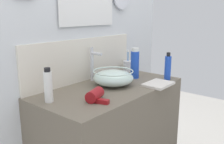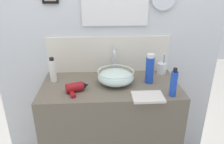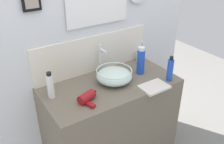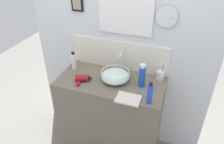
% 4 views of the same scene
% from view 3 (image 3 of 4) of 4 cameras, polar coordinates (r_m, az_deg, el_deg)
% --- Properties ---
extents(vanity_counter, '(1.03, 0.52, 0.94)m').
position_cam_3_polar(vanity_counter, '(2.17, -0.28, -13.43)').
color(vanity_counter, '#6B6051').
rests_on(vanity_counter, ground).
extents(back_panel, '(1.90, 0.10, 2.53)m').
position_cam_3_polar(back_panel, '(1.97, -5.00, 9.16)').
color(back_panel, silver).
rests_on(back_panel, ground).
extents(glass_bowl_sink, '(0.27, 0.27, 0.10)m').
position_cam_3_polar(glass_bowl_sink, '(1.89, 0.50, -0.83)').
color(glass_bowl_sink, silver).
rests_on(glass_bowl_sink, vanity_counter).
extents(faucet, '(0.02, 0.10, 0.24)m').
position_cam_3_polar(faucet, '(1.99, -2.50, 3.44)').
color(faucet, silver).
rests_on(faucet, vanity_counter).
extents(hair_drier, '(0.17, 0.16, 0.07)m').
position_cam_3_polar(hair_drier, '(1.70, -5.42, -5.64)').
color(hair_drier, maroon).
rests_on(hair_drier, vanity_counter).
extents(toothbrush_cup, '(0.08, 0.08, 0.18)m').
position_cam_3_polar(toothbrush_cup, '(2.23, 6.56, 3.54)').
color(toothbrush_cup, silver).
rests_on(toothbrush_cup, vanity_counter).
extents(lotion_bottle, '(0.05, 0.05, 0.19)m').
position_cam_3_polar(lotion_bottle, '(1.74, -13.90, -3.04)').
color(lotion_bottle, white).
rests_on(lotion_bottle, vanity_counter).
extents(shampoo_bottle, '(0.06, 0.06, 0.23)m').
position_cam_3_polar(shampoo_bottle, '(2.00, 6.60, 2.56)').
color(shampoo_bottle, blue).
rests_on(shampoo_bottle, vanity_counter).
extents(soap_dispenser, '(0.05, 0.05, 0.20)m').
position_cam_3_polar(soap_dispenser, '(1.95, 13.15, 0.56)').
color(soap_dispenser, blue).
rests_on(soap_dispenser, vanity_counter).
extents(hand_towel, '(0.21, 0.15, 0.02)m').
position_cam_3_polar(hand_towel, '(1.86, 9.61, -3.38)').
color(hand_towel, silver).
rests_on(hand_towel, vanity_counter).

